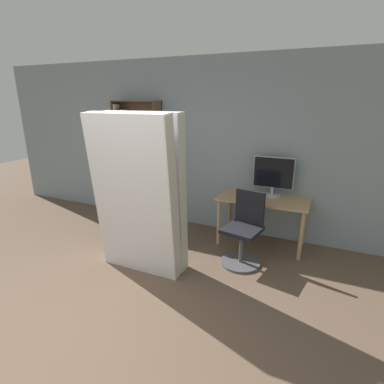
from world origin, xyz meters
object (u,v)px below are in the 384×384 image
(monitor, at_px, (273,175))
(mattress_near, at_px, (135,198))
(office_chair, at_px, (244,235))
(mattress_far, at_px, (146,193))
(bookshelf, at_px, (135,164))

(monitor, distance_m, mattress_near, 2.03)
(office_chair, distance_m, mattress_far, 1.37)
(monitor, height_order, mattress_near, mattress_near)
(office_chair, bearing_deg, monitor, 75.93)
(mattress_near, xyz_separation_m, mattress_far, (0.00, 0.23, -0.00))
(office_chair, relative_size, mattress_far, 0.49)
(bookshelf, relative_size, mattress_near, 1.05)
(mattress_far, bearing_deg, monitor, 44.76)
(monitor, distance_m, bookshelf, 2.41)
(monitor, height_order, mattress_far, mattress_far)
(mattress_near, distance_m, mattress_far, 0.23)
(monitor, relative_size, mattress_far, 0.29)
(monitor, xyz_separation_m, mattress_far, (-1.32, -1.31, -0.06))
(bookshelf, height_order, mattress_near, bookshelf)
(office_chair, relative_size, bookshelf, 0.47)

